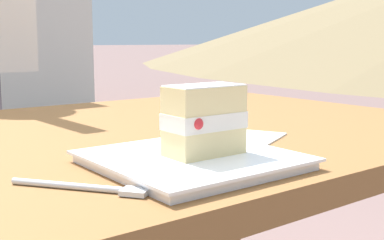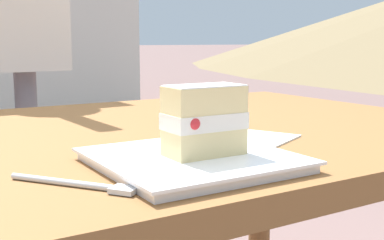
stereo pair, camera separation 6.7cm
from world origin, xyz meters
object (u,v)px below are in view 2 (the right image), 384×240
(dessert_fork, at_px, (81,184))
(paper_napkin, at_px, (256,140))
(patio_table, at_px, (123,179))
(dessert_plate, at_px, (192,160))
(cake_slice, at_px, (204,120))

(dessert_fork, distance_m, paper_napkin, 0.37)
(patio_table, xyz_separation_m, dessert_plate, (-0.02, -0.29, 0.10))
(patio_table, xyz_separation_m, paper_napkin, (0.16, -0.19, 0.09))
(cake_slice, distance_m, dessert_fork, 0.19)
(cake_slice, relative_size, paper_napkin, 0.59)
(dessert_plate, relative_size, cake_slice, 2.36)
(dessert_plate, distance_m, dessert_fork, 0.16)
(dessert_fork, bearing_deg, paper_napkin, 17.84)
(dessert_fork, xyz_separation_m, paper_napkin, (0.35, 0.11, -0.00))
(dessert_plate, relative_size, paper_napkin, 1.39)
(patio_table, distance_m, dessert_fork, 0.37)
(dessert_plate, bearing_deg, paper_napkin, 26.50)
(dessert_plate, distance_m, paper_napkin, 0.21)
(dessert_plate, bearing_deg, cake_slice, -36.97)
(patio_table, bearing_deg, cake_slice, -91.96)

